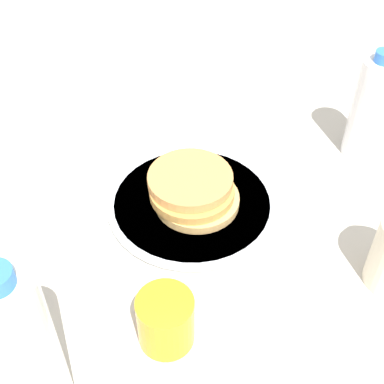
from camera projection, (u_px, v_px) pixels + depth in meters
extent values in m
plane|color=#BCB7AD|center=(205.00, 198.00, 0.91)|extent=(4.00, 4.00, 0.00)
cylinder|color=silver|center=(192.00, 204.00, 0.89)|extent=(0.26, 0.26, 0.01)
cylinder|color=silver|center=(192.00, 203.00, 0.89)|extent=(0.28, 0.28, 0.01)
cylinder|color=tan|center=(197.00, 200.00, 0.88)|extent=(0.14, 0.14, 0.01)
cylinder|color=#BC8842|center=(192.00, 191.00, 0.87)|extent=(0.14, 0.14, 0.02)
cylinder|color=#C88749|center=(191.00, 181.00, 0.86)|extent=(0.14, 0.14, 0.02)
cylinder|color=orange|center=(166.00, 320.00, 0.69)|extent=(0.08, 0.08, 0.08)
cylinder|color=silver|center=(26.00, 352.00, 0.57)|extent=(0.07, 0.07, 0.24)
cylinder|color=white|center=(370.00, 110.00, 0.93)|extent=(0.07, 0.07, 0.19)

